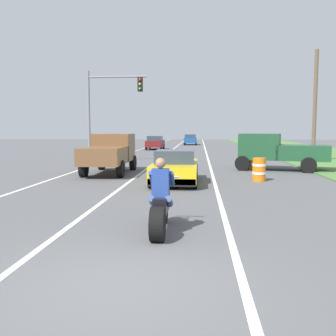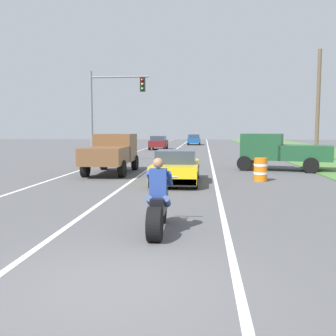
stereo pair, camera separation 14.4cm
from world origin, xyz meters
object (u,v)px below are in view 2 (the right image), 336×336
at_px(sports_car_yellow, 176,168).
at_px(traffic_light_mast_near, 108,103).
at_px(motorcycle_with_rider, 158,206).
at_px(construction_barrel_nearest, 261,170).
at_px(pickup_truck_right_shoulder_dark_green, 280,150).
at_px(distant_car_further_ahead, 194,139).
at_px(pickup_truck_left_lane_brown, 112,151).
at_px(construction_barrel_mid, 253,160).
at_px(distant_car_far_ahead, 158,142).

xyz_separation_m(sports_car_yellow, traffic_light_mast_near, (-5.12, 9.19, 3.32)).
height_order(motorcycle_with_rider, construction_barrel_nearest, motorcycle_with_rider).
height_order(motorcycle_with_rider, pickup_truck_right_shoulder_dark_green, pickup_truck_right_shoulder_dark_green).
distance_m(sports_car_yellow, distant_car_further_ahead, 39.78).
bearing_deg(distant_car_further_ahead, sports_car_yellow, -89.54).
relative_size(construction_barrel_nearest, distant_car_further_ahead, 0.25).
bearing_deg(pickup_truck_left_lane_brown, motorcycle_with_rider, -71.51).
relative_size(pickup_truck_right_shoulder_dark_green, construction_barrel_nearest, 5.14).
relative_size(pickup_truck_right_shoulder_dark_green, construction_barrel_mid, 5.14).
bearing_deg(distant_car_far_ahead, pickup_truck_left_lane_brown, -89.04).
bearing_deg(pickup_truck_left_lane_brown, pickup_truck_right_shoulder_dark_green, 14.64).
distance_m(motorcycle_with_rider, construction_barrel_nearest, 9.29).
bearing_deg(construction_barrel_nearest, distant_car_far_ahead, 106.21).
height_order(construction_barrel_mid, distant_car_further_ahead, distant_car_further_ahead).
bearing_deg(sports_car_yellow, distant_car_far_ahead, 98.35).
bearing_deg(construction_barrel_nearest, construction_barrel_mid, 86.77).
relative_size(pickup_truck_left_lane_brown, construction_barrel_nearest, 4.80).
bearing_deg(construction_barrel_mid, pickup_truck_left_lane_brown, -160.87).
distance_m(construction_barrel_nearest, distant_car_further_ahead, 39.13).
bearing_deg(distant_car_far_ahead, motorcycle_with_rider, -83.23).
relative_size(construction_barrel_nearest, construction_barrel_mid, 1.00).
bearing_deg(construction_barrel_nearest, distant_car_further_ahead, 95.68).
relative_size(sports_car_yellow, distant_car_further_ahead, 1.08).
distance_m(sports_car_yellow, pickup_truck_left_lane_brown, 4.75).
xyz_separation_m(pickup_truck_right_shoulder_dark_green, construction_barrel_mid, (-1.38, 0.27, -0.60)).
bearing_deg(motorcycle_with_rider, construction_barrel_nearest, 68.72).
bearing_deg(distant_car_further_ahead, pickup_truck_left_lane_brown, -94.95).
bearing_deg(motorcycle_with_rider, distant_car_further_ahead, 90.61).
xyz_separation_m(sports_car_yellow, construction_barrel_mid, (3.83, 5.72, -0.13)).
xyz_separation_m(sports_car_yellow, distant_car_further_ahead, (-0.32, 39.78, 0.14)).
xyz_separation_m(sports_car_yellow, distant_car_far_ahead, (-3.88, 26.43, 0.14)).
xyz_separation_m(sports_car_yellow, pickup_truck_right_shoulder_dark_green, (5.21, 5.46, 0.48)).
bearing_deg(construction_barrel_mid, sports_car_yellow, -123.80).
bearing_deg(motorcycle_with_rider, sports_car_yellow, 91.35).
bearing_deg(distant_car_further_ahead, construction_barrel_mid, -83.05).
distance_m(pickup_truck_right_shoulder_dark_green, construction_barrel_mid, 1.53).
relative_size(sports_car_yellow, pickup_truck_right_shoulder_dark_green, 0.84).
relative_size(pickup_truck_left_lane_brown, pickup_truck_right_shoulder_dark_green, 0.93).
bearing_deg(sports_car_yellow, construction_barrel_mid, 56.20).
bearing_deg(traffic_light_mast_near, sports_car_yellow, -60.90).
bearing_deg(traffic_light_mast_near, motorcycle_with_rider, -72.68).
relative_size(motorcycle_with_rider, distant_car_further_ahead, 0.55).
relative_size(pickup_truck_right_shoulder_dark_green, distant_car_further_ahead, 1.29).
bearing_deg(motorcycle_with_rider, distant_car_far_ahead, 96.77).
distance_m(pickup_truck_left_lane_brown, pickup_truck_right_shoulder_dark_green, 9.00).
distance_m(pickup_truck_left_lane_brown, construction_barrel_mid, 7.77).
height_order(sports_car_yellow, construction_barrel_nearest, sports_car_yellow).
relative_size(motorcycle_with_rider, pickup_truck_right_shoulder_dark_green, 0.43).
relative_size(sports_car_yellow, distant_car_far_ahead, 1.08).
relative_size(traffic_light_mast_near, construction_barrel_nearest, 6.00).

